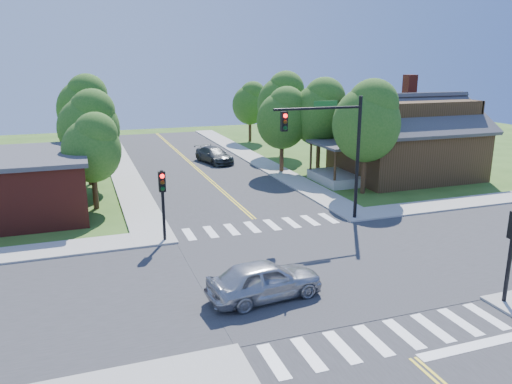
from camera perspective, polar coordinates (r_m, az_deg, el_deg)
name	(u,v)px	position (r m, az deg, el deg)	size (l,w,h in m)	color
ground	(310,268)	(22.96, 6.14, -8.68)	(100.00, 100.00, 0.00)	#335A1C
road_ns	(310,268)	(22.95, 6.14, -8.63)	(10.00, 90.00, 0.04)	#2D2D30
road_ew	(310,268)	(22.95, 6.14, -8.62)	(90.00, 10.00, 0.04)	#2D2D30
intersection_patch	(310,268)	(22.96, 6.14, -8.68)	(10.20, 10.20, 0.06)	#2D2D30
sidewalk_ne	(398,171)	(43.80, 15.95, 2.36)	(40.00, 40.00, 0.14)	#9E9B93
crosswalk_north	(262,226)	(28.27, 0.71, -3.89)	(8.85, 2.00, 0.01)	white
crosswalk_south	(389,337)	(18.18, 14.92, -15.71)	(8.85, 2.00, 0.01)	white
centerline	(310,267)	(22.94, 6.14, -8.57)	(0.30, 90.00, 0.01)	yellow
stop_bar	(478,346)	(18.72, 24.01, -15.78)	(4.60, 0.45, 0.09)	white
signal_mast_ne	(332,140)	(28.15, 8.71, 5.94)	(5.30, 0.42, 7.20)	black
signal_pole_nw	(163,192)	(25.58, -10.63, -0.05)	(0.34, 0.42, 3.80)	black
house_ne	(406,135)	(41.56, 16.72, 6.22)	(13.05, 8.80, 7.11)	#362613
tree_e_a	(368,119)	(35.13, 12.69, 8.12)	(4.69, 4.45, 7.97)	#382314
tree_e_b	(321,111)	(41.39, 7.41, 9.21)	(4.60, 4.37, 7.83)	#382314
tree_e_c	(283,100)	(48.80, 3.11, 10.41)	(4.79, 4.55, 8.15)	#382314
tree_e_d	(251,102)	(57.41, -0.61, 10.23)	(4.01, 3.81, 6.82)	#382314
tree_w_a	(93,146)	(32.32, -18.15, 4.99)	(3.60, 3.42, 6.11)	#382314
tree_w_b	(87,124)	(38.93, -18.76, 7.36)	(4.10, 3.89, 6.97)	#382314
tree_w_c	(85,106)	(46.73, -18.93, 9.33)	(4.71, 4.48, 8.01)	#382314
tree_w_d	(82,104)	(56.48, -19.23, 9.52)	(4.17, 3.96, 7.09)	#382314
tree_house	(283,117)	(40.96, 3.14, 8.59)	(4.19, 3.98, 7.12)	#382314
tree_bldg	(90,124)	(37.67, -18.40, 7.40)	(4.24, 4.03, 7.21)	#382314
car_silver	(265,280)	(19.82, 0.99, -10.08)	(4.76, 2.32, 1.56)	#ACADB3
car_dgrey	(214,155)	(45.63, -4.81, 4.18)	(3.05, 5.16, 1.40)	#313537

